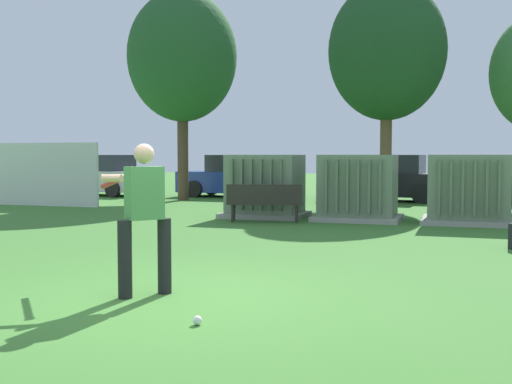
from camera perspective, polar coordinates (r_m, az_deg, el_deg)
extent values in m
plane|color=#3D752D|center=(7.32, -7.88, -9.39)|extent=(96.00, 96.00, 0.00)
cube|color=silver|center=(21.41, -19.55, 1.52)|extent=(4.80, 0.12, 2.00)
cube|color=#9E9B93|center=(16.45, 0.85, -2.06)|extent=(2.10, 1.70, 0.12)
cube|color=gray|center=(16.39, 0.85, 0.76)|extent=(1.80, 1.40, 1.50)
cube|color=#63755B|center=(15.88, -2.17, 0.67)|extent=(0.06, 0.12, 1.27)
cube|color=#63755B|center=(15.79, -1.30, 0.66)|extent=(0.06, 0.12, 1.27)
cube|color=#63755B|center=(15.71, -0.42, 0.65)|extent=(0.06, 0.12, 1.27)
cube|color=#63755B|center=(15.63, 0.46, 0.63)|extent=(0.06, 0.12, 1.27)
cube|color=#63755B|center=(15.55, 1.36, 0.62)|extent=(0.06, 0.12, 1.27)
cube|color=#63755B|center=(15.48, 2.26, 0.60)|extent=(0.06, 0.12, 1.27)
cube|color=#9E9B93|center=(15.83, 9.18, -2.31)|extent=(2.10, 1.70, 0.12)
cube|color=gray|center=(15.77, 9.21, 0.61)|extent=(1.80, 1.40, 1.50)
cube|color=#63755B|center=(15.14, 6.37, 0.53)|extent=(0.06, 0.12, 1.27)
cube|color=#63755B|center=(15.09, 7.32, 0.51)|extent=(0.06, 0.12, 1.27)
cube|color=#63755B|center=(15.05, 8.27, 0.49)|extent=(0.06, 0.12, 1.27)
cube|color=#63755B|center=(15.00, 9.23, 0.48)|extent=(0.06, 0.12, 1.27)
cube|color=#63755B|center=(14.97, 10.19, 0.46)|extent=(0.06, 0.12, 1.27)
cube|color=#63755B|center=(14.93, 11.16, 0.44)|extent=(0.06, 0.12, 1.27)
cube|color=#9E9B93|center=(15.71, 18.60, -2.49)|extent=(2.10, 1.70, 0.12)
cube|color=gray|center=(15.65, 18.65, 0.46)|extent=(1.80, 1.40, 1.50)
cube|color=#63755B|center=(14.90, 16.22, 0.37)|extent=(0.06, 0.12, 1.27)
cube|color=#63755B|center=(14.89, 17.20, 0.35)|extent=(0.06, 0.12, 1.27)
cube|color=#63755B|center=(14.89, 18.18, 0.33)|extent=(0.06, 0.12, 1.27)
cube|color=#63755B|center=(14.89, 19.16, 0.31)|extent=(0.06, 0.12, 1.27)
cube|color=#63755B|center=(14.90, 20.14, 0.30)|extent=(0.06, 0.12, 1.27)
cube|color=#63755B|center=(14.91, 21.12, 0.28)|extent=(0.06, 0.12, 1.27)
cube|color=#2D2823|center=(15.14, 0.79, -1.05)|extent=(1.84, 0.76, 0.05)
cube|color=#2D2823|center=(14.95, 0.72, -0.16)|extent=(1.77, 0.41, 0.44)
cylinder|color=#2D2823|center=(15.40, -2.00, -1.86)|extent=(0.06, 0.06, 0.42)
cylinder|color=#2D2823|center=(15.25, 3.70, -1.92)|extent=(0.06, 0.06, 0.42)
cylinder|color=#2D2823|center=(15.12, -2.15, -1.96)|extent=(0.06, 0.06, 0.42)
cylinder|color=#2D2823|center=(14.97, 3.65, -2.02)|extent=(0.06, 0.06, 0.42)
cylinder|color=black|center=(7.27, -11.76, -5.98)|extent=(0.16, 0.16, 0.88)
cylinder|color=black|center=(7.44, -8.27, -5.73)|extent=(0.16, 0.16, 0.88)
cube|color=#4C8C4C|center=(7.27, -10.05, -0.09)|extent=(0.44, 0.46, 0.60)
sphere|color=#DBAD89|center=(7.26, -10.09, 3.42)|extent=(0.23, 0.23, 0.23)
cylinder|color=#DBAD89|center=(7.58, -11.74, 1.24)|extent=(0.51, 0.35, 0.09)
cylinder|color=#DBAD89|center=(7.65, -10.47, 1.27)|extent=(0.27, 0.54, 0.09)
cylinder|color=red|center=(8.26, -12.77, 0.88)|extent=(0.69, 0.59, 0.21)
sphere|color=red|center=(7.85, -11.76, 1.31)|extent=(0.08, 0.08, 0.08)
sphere|color=white|center=(6.12, -5.32, -11.48)|extent=(0.09, 0.09, 0.09)
cylinder|color=#4C3828|center=(22.72, -6.62, 3.23)|extent=(0.39, 0.39, 3.15)
ellipsoid|color=#235128|center=(22.99, -6.68, 12.06)|extent=(3.87, 3.87, 4.60)
cylinder|color=brown|center=(21.10, 11.64, 3.09)|extent=(0.38, 0.38, 3.08)
ellipsoid|color=#1E4723|center=(21.37, 11.75, 12.39)|extent=(3.79, 3.79, 4.50)
cube|color=#B2B2B7|center=(26.18, -13.86, 0.99)|extent=(4.38, 2.22, 0.80)
cube|color=#262B33|center=(26.06, -13.63, 2.57)|extent=(2.28, 1.82, 0.64)
cylinder|color=black|center=(26.41, -17.21, 0.40)|extent=(0.66, 0.30, 0.64)
cylinder|color=black|center=(27.68, -14.82, 0.56)|extent=(0.66, 0.30, 0.64)
cylinder|color=black|center=(24.71, -12.78, 0.27)|extent=(0.66, 0.30, 0.64)
cylinder|color=black|center=(26.06, -10.45, 0.45)|extent=(0.66, 0.30, 0.64)
cube|color=navy|center=(24.41, -2.00, 0.93)|extent=(4.23, 1.76, 0.80)
cube|color=#262B33|center=(24.34, -1.68, 2.61)|extent=(2.12, 1.59, 0.64)
cylinder|color=black|center=(24.15, -5.61, 0.27)|extent=(0.64, 0.23, 0.64)
cylinder|color=black|center=(25.70, -4.02, 0.46)|extent=(0.64, 0.23, 0.64)
cylinder|color=black|center=(23.18, 0.24, 0.16)|extent=(0.64, 0.23, 0.64)
cylinder|color=black|center=(24.79, 1.52, 0.36)|extent=(0.64, 0.23, 0.64)
cube|color=black|center=(22.76, 11.80, 0.68)|extent=(4.34, 2.09, 0.80)
cube|color=#262B33|center=(22.70, 12.19, 2.49)|extent=(2.24, 1.75, 0.64)
cylinder|color=black|center=(22.25, 8.06, -0.01)|extent=(0.66, 0.28, 0.64)
cylinder|color=black|center=(23.89, 9.16, 0.21)|extent=(0.66, 0.28, 0.64)
cylinder|color=black|center=(21.70, 14.69, -0.17)|extent=(0.66, 0.28, 0.64)
cylinder|color=black|center=(23.38, 15.35, 0.06)|extent=(0.66, 0.28, 0.64)
cylinder|color=black|center=(21.39, 21.84, -0.35)|extent=(0.65, 0.25, 0.64)
cylinder|color=black|center=(23.08, 21.40, -0.09)|extent=(0.65, 0.25, 0.64)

